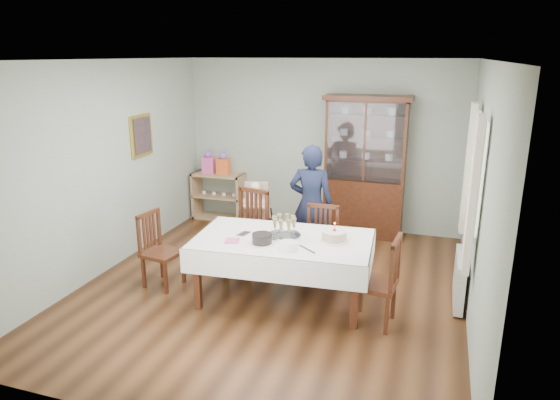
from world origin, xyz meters
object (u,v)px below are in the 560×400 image
at_px(chair_far_left, 246,248).
at_px(birthday_cake, 334,236).
at_px(chair_end_left, 162,264).
at_px(champagne_tray, 284,230).
at_px(chair_end_right, 375,298).
at_px(chair_far_right, 319,259).
at_px(high_chair, 256,225).
at_px(sideboard, 219,196).
at_px(china_cabinet, 365,165).
at_px(gift_bag_orange, 223,164).
at_px(dining_table, 283,269).
at_px(gift_bag_pink, 208,163).
at_px(woman, 311,204).

distance_m(chair_far_left, birthday_cake, 1.47).
xyz_separation_m(chair_end_left, champagne_tray, (1.52, 0.16, 0.56)).
xyz_separation_m(chair_far_left, chair_end_right, (1.80, -0.82, -0.03)).
height_order(chair_far_right, high_chair, high_chair).
bearing_deg(sideboard, chair_far_left, -56.46).
bearing_deg(champagne_tray, china_cabinet, 77.53).
relative_size(china_cabinet, champagne_tray, 5.66).
height_order(china_cabinet, birthday_cake, china_cabinet).
bearing_deg(gift_bag_orange, birthday_cake, -44.82).
distance_m(champagne_tray, gift_bag_orange, 3.06).
bearing_deg(sideboard, champagne_tray, -51.36).
relative_size(chair_far_right, champagne_tray, 2.46).
height_order(chair_end_right, champagne_tray, champagne_tray).
xyz_separation_m(chair_end_left, high_chair, (0.72, 1.35, 0.13)).
distance_m(chair_end_right, birthday_cake, 0.80).
xyz_separation_m(dining_table, champagne_tray, (-0.01, 0.07, 0.45)).
xyz_separation_m(champagne_tray, gift_bag_orange, (-1.85, 2.43, 0.14)).
bearing_deg(chair_far_left, high_chair, 113.16).
distance_m(chair_far_left, champagne_tray, 1.03).
height_order(chair_end_left, birthday_cake, birthday_cake).
distance_m(champagne_tray, birthday_cake, 0.58).
distance_m(sideboard, gift_bag_pink, 0.59).
height_order(sideboard, chair_end_left, chair_end_left).
height_order(woman, gift_bag_orange, woman).
height_order(woman, gift_bag_pink, woman).
relative_size(chair_far_left, chair_far_right, 1.14).
bearing_deg(champagne_tray, chair_far_right, 63.75).
height_order(chair_far_left, champagne_tray, chair_far_left).
relative_size(chair_far_left, high_chair, 1.03).
bearing_deg(dining_table, sideboard, 128.00).
bearing_deg(china_cabinet, dining_table, -101.99).
xyz_separation_m(dining_table, chair_end_right, (1.09, -0.21, -0.09)).
xyz_separation_m(woman, gift_bag_orange, (-1.87, 1.31, 0.15)).
distance_m(champagne_tray, gift_bag_pink, 3.23).
relative_size(chair_far_left, champagne_tray, 2.80).
distance_m(china_cabinet, gift_bag_orange, 2.39).
bearing_deg(high_chair, chair_far_right, -39.07).
height_order(birthday_cake, gift_bag_pink, gift_bag_pink).
bearing_deg(birthday_cake, woman, 116.68).
bearing_deg(gift_bag_pink, chair_far_left, -52.95).
bearing_deg(sideboard, gift_bag_pink, -172.91).
distance_m(chair_end_right, woman, 1.84).
xyz_separation_m(sideboard, gift_bag_orange, (0.11, -0.02, 0.57)).
bearing_deg(birthday_cake, chair_end_left, -174.82).
relative_size(china_cabinet, high_chair, 2.07).
bearing_deg(chair_far_left, china_cabinet, 70.82).
bearing_deg(chair_end_left, chair_end_right, -83.35).
bearing_deg(chair_end_left, woman, -41.10).
relative_size(woman, high_chair, 1.56).
distance_m(chair_end_left, chair_end_right, 2.62).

